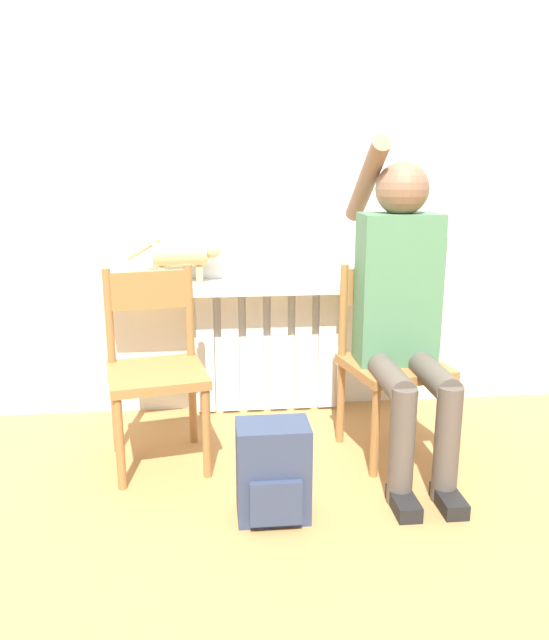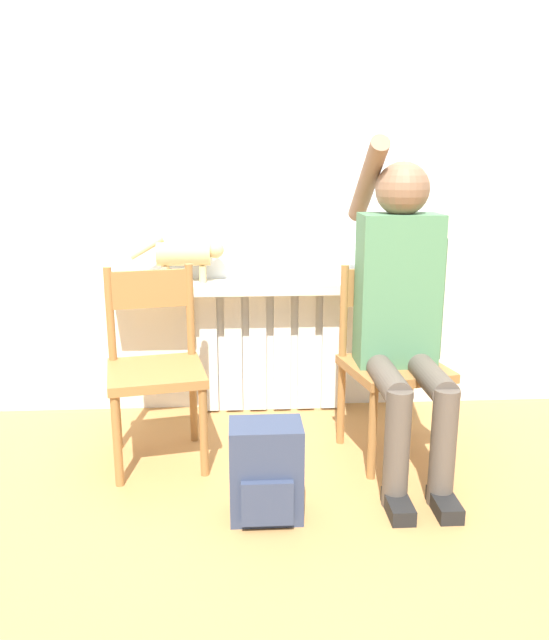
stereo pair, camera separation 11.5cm
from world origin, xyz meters
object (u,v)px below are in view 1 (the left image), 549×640
at_px(cat, 184,255).
at_px(person, 403,303).
at_px(chair_left, 155,366).
at_px(backpack, 273,472).
at_px(chair_right, 391,358).

bearing_deg(cat, person, -32.21).
bearing_deg(person, chair_left, 174.27).
bearing_deg(backpack, chair_left, 131.95).
height_order(chair_left, person, person).
bearing_deg(chair_right, person, -96.89).
xyz_separation_m(chair_left, chair_right, (1.05, -0.00, 0.00)).
xyz_separation_m(chair_right, cat, (-0.93, 0.49, 0.41)).
relative_size(chair_left, chair_right, 1.00).
relative_size(person, cat, 3.01).
relative_size(chair_left, backpack, 2.30).
xyz_separation_m(cat, backpack, (0.34, -1.00, -0.67)).
relative_size(chair_right, backpack, 2.30).
xyz_separation_m(chair_right, person, (0.01, -0.11, 0.28)).
bearing_deg(cat, backpack, -70.98).
relative_size(chair_left, cat, 1.83).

